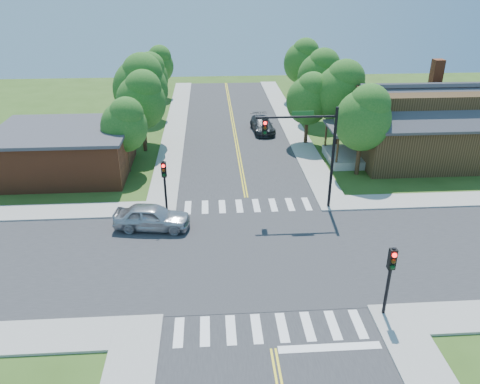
{
  "coord_description": "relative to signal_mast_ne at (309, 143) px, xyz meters",
  "views": [
    {
      "loc": [
        -2.5,
        -22.9,
        15.18
      ],
      "look_at": [
        -0.7,
        3.99,
        2.2
      ],
      "focal_mm": 35.0,
      "sensor_mm": 36.0,
      "label": 1
    }
  ],
  "objects": [
    {
      "name": "tree_e_d",
      "position": [
        5.1,
        28.88,
        0.17
      ],
      "size": [
        4.51,
        4.28,
        7.66
      ],
      "color": "#382314",
      "rests_on": "ground"
    },
    {
      "name": "tree_house",
      "position": [
        2.71,
        13.11,
        -0.38
      ],
      "size": [
        4.02,
        3.81,
        6.83
      ],
      "color": "#382314",
      "rests_on": "ground"
    },
    {
      "name": "road_ew",
      "position": [
        -3.91,
        -5.59,
        -4.83
      ],
      "size": [
        90.0,
        10.0,
        0.04
      ],
      "primitive_type": "cube",
      "color": "#2D2D30",
      "rests_on": "ground"
    },
    {
      "name": "stop_bar",
      "position": [
        -1.41,
        -13.19,
        -4.85
      ],
      "size": [
        4.6,
        0.45,
        0.09
      ],
      "primitive_type": "cube",
      "color": "white",
      "rests_on": "ground"
    },
    {
      "name": "signal_mast_ne",
      "position": [
        0.0,
        0.0,
        0.0
      ],
      "size": [
        5.3,
        0.42,
        7.2
      ],
      "color": "black",
      "rests_on": "ground"
    },
    {
      "name": "ground",
      "position": [
        -3.91,
        -5.59,
        -4.85
      ],
      "size": [
        100.0,
        100.0,
        0.0
      ],
      "primitive_type": "plane",
      "color": "#325019",
      "rests_on": "ground"
    },
    {
      "name": "sidewalk_ne",
      "position": [
        11.9,
        10.23,
        -4.78
      ],
      "size": [
        40.0,
        40.0,
        0.14
      ],
      "color": "#9E9B93",
      "rests_on": "ground"
    },
    {
      "name": "tree_w_d",
      "position": [
        -12.61,
        31.81,
        -0.53
      ],
      "size": [
        3.88,
        3.68,
        6.59
      ],
      "color": "#382314",
      "rests_on": "ground"
    },
    {
      "name": "tree_w_a",
      "position": [
        -13.09,
        7.48,
        -0.76
      ],
      "size": [
        3.68,
        3.49,
        6.25
      ],
      "color": "#382314",
      "rests_on": "ground"
    },
    {
      "name": "tree_bldg",
      "position": [
        -12.3,
        12.26,
        -0.01
      ],
      "size": [
        4.35,
        4.13,
        7.39
      ],
      "color": "#382314",
      "rests_on": "ground"
    },
    {
      "name": "signal_pole_se",
      "position": [
        1.69,
        -11.21,
        -2.19
      ],
      "size": [
        0.34,
        0.42,
        3.8
      ],
      "color": "black",
      "rests_on": "ground"
    },
    {
      "name": "road_ns",
      "position": [
        -3.91,
        -5.59,
        -4.83
      ],
      "size": [
        10.0,
        90.0,
        0.04
      ],
      "primitive_type": "cube",
      "color": "#2D2D30",
      "rests_on": "ground"
    },
    {
      "name": "building_nw",
      "position": [
        -18.11,
        7.61,
        -2.97
      ],
      "size": [
        10.4,
        8.4,
        3.73
      ],
      "color": "brown",
      "rests_on": "ground"
    },
    {
      "name": "signal_pole_nw",
      "position": [
        -9.51,
        -0.01,
        -2.19
      ],
      "size": [
        0.34,
        0.42,
        3.8
      ],
      "color": "black",
      "rests_on": "ground"
    },
    {
      "name": "car_silver",
      "position": [
        -10.26,
        -2.09,
        -4.03
      ],
      "size": [
        3.17,
        5.31,
        1.64
      ],
      "primitive_type": "imported",
      "rotation": [
        0.0,
        0.0,
        1.44
      ],
      "color": "#B5B7BC",
      "rests_on": "ground"
    },
    {
      "name": "tree_e_b",
      "position": [
        5.47,
        12.55,
        0.39
      ],
      "size": [
        4.71,
        4.47,
        8.0
      ],
      "color": "#382314",
      "rests_on": "ground"
    },
    {
      "name": "sidewalk_nw",
      "position": [
        -19.73,
        10.23,
        -4.78
      ],
      "size": [
        40.0,
        40.0,
        0.14
      ],
      "color": "#9E9B93",
      "rests_on": "ground"
    },
    {
      "name": "crosswalk_south",
      "position": [
        -3.91,
        -11.79,
        -4.8
      ],
      "size": [
        8.85,
        2.0,
        0.01
      ],
      "color": "white",
      "rests_on": "ground"
    },
    {
      "name": "tree_w_c",
      "position": [
        -12.8,
        22.47,
        -0.1
      ],
      "size": [
        4.26,
        4.05,
        7.25
      ],
      "color": "#382314",
      "rests_on": "ground"
    },
    {
      "name": "car_dgrey",
      "position": [
        -1.09,
        16.93,
        -4.14
      ],
      "size": [
        2.75,
        5.21,
        1.42
      ],
      "primitive_type": "imported",
      "rotation": [
        0.0,
        0.0,
        0.08
      ],
      "color": "#2D2F32",
      "rests_on": "ground"
    },
    {
      "name": "intersection_patch",
      "position": [
        -3.91,
        -5.59,
        -4.85
      ],
      "size": [
        10.2,
        10.2,
        0.06
      ],
      "primitive_type": "cube",
      "color": "#2D2D30",
      "rests_on": "ground"
    },
    {
      "name": "crosswalk_north",
      "position": [
        -3.91,
        0.61,
        -4.8
      ],
      "size": [
        8.85,
        2.0,
        0.01
      ],
      "color": "white",
      "rests_on": "ground"
    },
    {
      "name": "tree_e_c",
      "position": [
        5.27,
        20.07,
        0.28
      ],
      "size": [
        4.6,
        4.37,
        7.83
      ],
      "color": "#382314",
      "rests_on": "ground"
    },
    {
      "name": "centerline",
      "position": [
        -3.91,
        -5.59,
        -4.8
      ],
      "size": [
        0.3,
        90.0,
        0.01
      ],
      "color": "yellow",
      "rests_on": "ground"
    },
    {
      "name": "house_ne",
      "position": [
        11.19,
        8.65,
        -1.52
      ],
      "size": [
        13.05,
        8.8,
        7.11
      ],
      "color": "#312211",
      "rests_on": "ground"
    },
    {
      "name": "tree_w_b",
      "position": [
        -12.53,
        14.35,
        0.7
      ],
      "size": [
        4.98,
        4.73,
        8.47
      ],
      "color": "#382314",
      "rests_on": "ground"
    },
    {
      "name": "tree_e_a",
      "position": [
        5.47,
        5.66,
        -0.01
      ],
      "size": [
        4.35,
        4.13,
        7.39
      ],
      "color": "#382314",
      "rests_on": "ground"
    }
  ]
}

